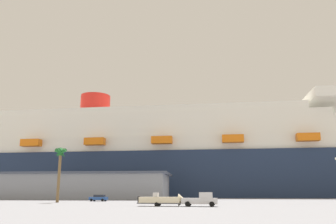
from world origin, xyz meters
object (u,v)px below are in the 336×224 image
cruise_ship (174,161)px  parked_car_blue_suv (99,198)px  pickup_truck (201,200)px  small_boat_on_trailer (164,200)px  palm_tree (60,159)px

cruise_ship → parked_car_blue_suv: cruise_ship is taller
parked_car_blue_suv → cruise_ship: bearing=77.3°
pickup_truck → small_boat_on_trailer: (-5.86, 0.58, -0.09)m
small_boat_on_trailer → palm_tree: 32.08m
pickup_truck → small_boat_on_trailer: size_ratio=0.64×
small_boat_on_trailer → palm_tree: size_ratio=0.76×
pickup_truck → palm_tree: 37.07m
palm_tree → parked_car_blue_suv: 14.83m
palm_tree → small_boat_on_trailer: bearing=-36.7°
palm_tree → cruise_ship: bearing=74.5°
pickup_truck → parked_car_blue_suv: pickup_truck is taller
cruise_ship → pickup_truck: size_ratio=48.26×
pickup_truck → cruise_ship: bearing=95.6°
cruise_ship → parked_car_blue_suv: 69.68m
pickup_truck → parked_car_blue_suv: bearing=129.6°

